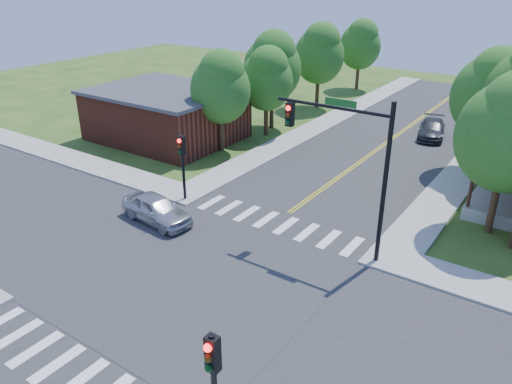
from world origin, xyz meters
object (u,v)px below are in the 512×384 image
Objects in this scene: car_dgrey at (432,129)px; signal_pole_se at (213,372)px; signal_pole_nw at (182,156)px; signal_mast_ne at (349,151)px; car_silver at (157,210)px.

signal_pole_se is at bearing -97.09° from car_dgrey.
signal_pole_se and signal_pole_nw have the same top height.
signal_mast_ne reaches higher than car_dgrey.
signal_pole_nw is 20.66m from car_dgrey.
car_silver is 22.90m from car_dgrey.
signal_pole_se is (1.69, -11.21, -2.19)m from signal_mast_ne.
signal_mast_ne reaches higher than signal_pole_nw.
signal_mast_ne is 10.23m from car_silver.
signal_pole_nw is 0.80× the size of car_dgrey.
signal_mast_ne is at bearing -98.44° from car_dgrey.
signal_pole_nw reaches higher than car_dgrey.
signal_pole_se is 1.00× the size of signal_pole_nw.
signal_pole_nw reaches higher than car_silver.
signal_mast_ne is 1.89× the size of signal_pole_nw.
signal_mast_ne is 1.89× the size of signal_pole_se.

